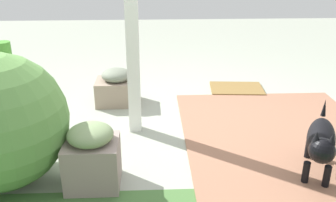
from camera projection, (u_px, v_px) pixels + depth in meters
name	position (u px, v px, depth m)	size (l,w,h in m)	color
ground_plane	(176.00, 128.00, 3.65)	(12.00, 12.00, 0.00)	#989E8E
brick_path	(285.00, 143.00, 3.36)	(1.80, 2.40, 0.02)	#96664E
stone_planter_nearest	(117.00, 88.00, 4.18)	(0.47, 0.37, 0.41)	gray
stone_planter_far	(92.00, 156.00, 2.70)	(0.39, 0.35, 0.49)	gray
terracotta_pot_tall	(8.00, 81.00, 4.19)	(0.31, 0.31, 0.70)	#B06440
dog	(321.00, 141.00, 2.77)	(0.46, 0.74, 0.52)	black
doormat	(237.00, 89.00, 4.64)	(0.64, 0.45, 0.03)	olive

